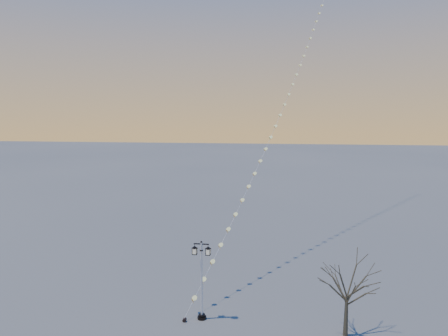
# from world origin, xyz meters

# --- Properties ---
(ground) EXTENTS (300.00, 300.00, 0.00)m
(ground) POSITION_xyz_m (0.00, 0.00, 0.00)
(ground) COLOR #5E605F
(ground) RESTS_ON ground
(street_lamp) EXTENTS (1.27, 0.56, 5.01)m
(street_lamp) POSITION_xyz_m (0.22, 0.97, 2.77)
(street_lamp) COLOR black
(street_lamp) RESTS_ON ground
(bare_tree) EXTENTS (2.68, 2.68, 4.45)m
(bare_tree) POSITION_xyz_m (8.78, 0.14, 3.09)
(bare_tree) COLOR #3F3827
(bare_tree) RESTS_ON ground
(kite_train) EXTENTS (14.55, 41.32, 36.63)m
(kite_train) POSITION_xyz_m (6.21, 20.82, 18.24)
(kite_train) COLOR black
(kite_train) RESTS_ON ground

